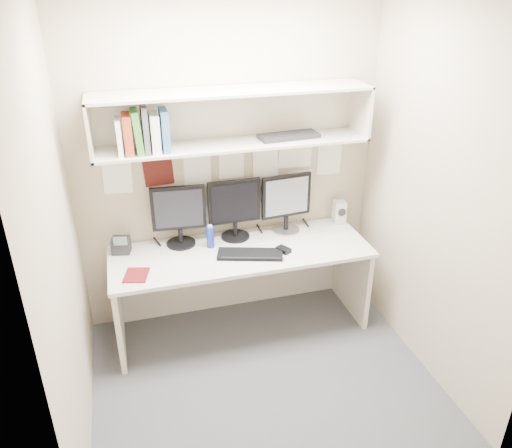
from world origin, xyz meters
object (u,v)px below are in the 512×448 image
object	(u,v)px
speaker	(339,212)
monitor_left	(179,214)
monitor_right	(286,201)
keyboard	(250,254)
desk	(241,289)
maroon_notebook	(136,275)
desk_phone	(121,245)
monitor_center	(235,207)

from	to	relation	value
speaker	monitor_left	bearing A→B (deg)	-173.58
monitor_right	keyboard	world-z (taller)	monitor_right
keyboard	speaker	distance (m)	0.95
desk	monitor_right	bearing A→B (deg)	26.48
keyboard	maroon_notebook	xyz separation A→B (m)	(-0.85, -0.06, -0.01)
monitor_left	maroon_notebook	xyz separation A→B (m)	(-0.37, -0.39, -0.26)
keyboard	monitor_right	bearing A→B (deg)	57.20
desk_phone	desk	bearing A→B (deg)	0.11
desk	keyboard	xyz separation A→B (m)	(0.04, -0.11, 0.38)
monitor_left	maroon_notebook	size ratio (longest dim) A/B	2.47
monitor_left	speaker	bearing A→B (deg)	5.71
keyboard	maroon_notebook	size ratio (longest dim) A/B	2.49
desk	desk_phone	distance (m)	1.01
desk	maroon_notebook	world-z (taller)	maroon_notebook
desk	maroon_notebook	distance (m)	0.90
monitor_center	monitor_right	xyz separation A→B (m)	(0.43, 0.00, -0.00)
monitor_center	monitor_right	bearing A→B (deg)	-1.06
monitor_left	monitor_center	bearing A→B (deg)	5.10
keyboard	speaker	size ratio (longest dim) A/B	2.49
speaker	desk_phone	xyz separation A→B (m)	(-1.81, -0.03, -0.04)
monitor_left	speaker	distance (m)	1.37
desk	keyboard	size ratio (longest dim) A/B	4.08
monitor_center	speaker	world-z (taller)	monitor_center
speaker	desk_phone	bearing A→B (deg)	-173.20
monitor_right	desk_phone	xyz separation A→B (m)	(-1.33, -0.02, -0.20)
keyboard	desk_phone	distance (m)	0.99
speaker	desk_phone	size ratio (longest dim) A/B	1.21
monitor_center	maroon_notebook	xyz separation A→B (m)	(-0.81, -0.39, -0.26)
desk	desk_phone	world-z (taller)	desk_phone
desk	speaker	distance (m)	1.06
maroon_notebook	speaker	bearing A→B (deg)	27.82
desk	monitor_center	xyz separation A→B (m)	(0.01, 0.22, 0.63)
maroon_notebook	keyboard	bearing A→B (deg)	18.54
desk	desk_phone	size ratio (longest dim) A/B	12.34
maroon_notebook	monitor_left	bearing A→B (deg)	61.06
monitor_center	monitor_right	world-z (taller)	monitor_center
monitor_right	speaker	xyz separation A→B (m)	(0.49, 0.01, -0.17)
desk	monitor_center	size ratio (longest dim) A/B	4.09
monitor_left	keyboard	world-z (taller)	monitor_left
monitor_center	desk	bearing A→B (deg)	-93.35
monitor_center	maroon_notebook	world-z (taller)	monitor_center
desk	monitor_center	world-z (taller)	monitor_center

